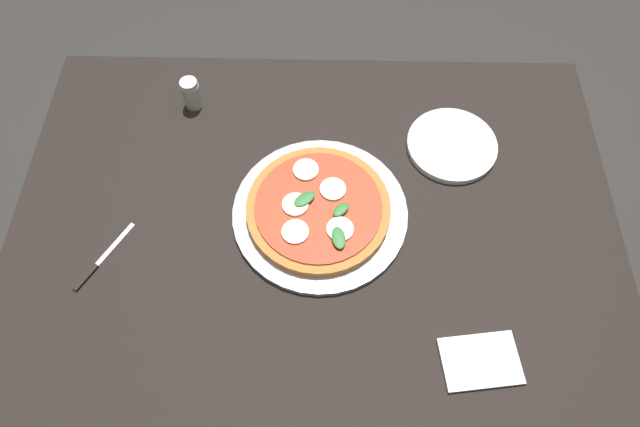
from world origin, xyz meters
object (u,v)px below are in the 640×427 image
dining_table (315,240)px  serving_tray (320,215)px  pizza (318,207)px  knife (97,265)px  pepper_shaker (192,94)px  napkin (480,361)px  plate_white (452,145)px

dining_table → serving_tray: bearing=158.4°
serving_tray → dining_table: bearing=-21.6°
pizza → knife: (0.40, 0.12, -0.02)m
knife → pepper_shaker: bearing=-108.6°
pizza → napkin: 0.39m
napkin → knife: napkin is taller
pizza → knife: size_ratio=1.94×
serving_tray → knife: bearing=15.3°
knife → pepper_shaker: size_ratio=2.02×
pepper_shaker → pizza: bearing=136.0°
pepper_shaker → napkin: bearing=135.4°
serving_tray → pizza: (0.00, -0.01, 0.02)m
plate_white → serving_tray: bearing=32.1°
serving_tray → plate_white: (-0.27, -0.17, 0.00)m
serving_tray → plate_white: plate_white is taller
dining_table → pizza: pizza is taller
pizza → knife: 0.42m
pepper_shaker → plate_white: bearing=169.3°
serving_tray → plate_white: 0.32m
dining_table → napkin: 0.41m
plate_white → pepper_shaker: 0.56m
pizza → knife: pizza is taller
dining_table → serving_tray: size_ratio=3.47×
dining_table → plate_white: size_ratio=6.30×
dining_table → knife: size_ratio=8.25×
plate_white → pizza: bearing=30.9°
plate_white → dining_table: bearing=30.5°
pizza → pepper_shaker: bearing=-44.0°
pizza → pepper_shaker: (0.28, -0.27, 0.01)m
pizza → napkin: bearing=134.9°
plate_white → knife: size_ratio=1.31×
dining_table → pepper_shaker: 0.41m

